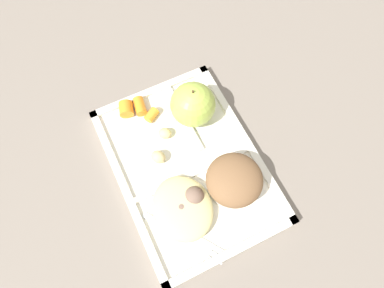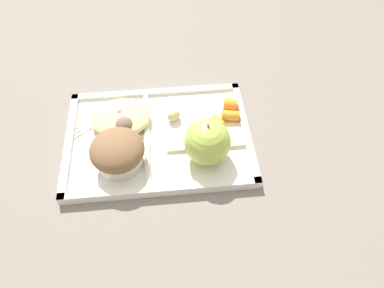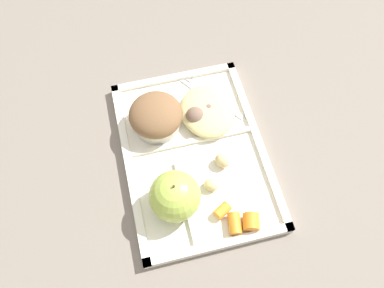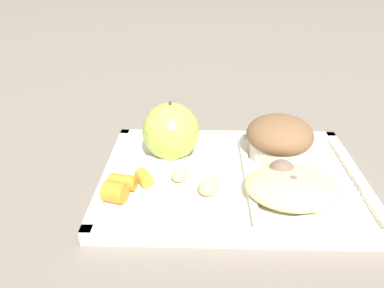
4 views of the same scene
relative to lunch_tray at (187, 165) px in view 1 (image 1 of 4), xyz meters
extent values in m
plane|color=slate|center=(0.00, 0.00, -0.01)|extent=(6.00, 6.00, 0.00)
cube|color=silver|center=(0.00, 0.00, 0.00)|extent=(0.35, 0.25, 0.01)
cube|color=silver|center=(0.00, -0.12, 0.01)|extent=(0.35, 0.01, 0.01)
cube|color=silver|center=(0.00, 0.12, 0.01)|extent=(0.35, 0.01, 0.01)
cube|color=silver|center=(-0.17, 0.00, 0.01)|extent=(0.01, 0.25, 0.01)
cube|color=silver|center=(0.17, 0.00, 0.01)|extent=(0.01, 0.25, 0.01)
cube|color=silver|center=(0.02, 0.00, 0.01)|extent=(0.01, 0.22, 0.01)
cube|color=silver|center=(-0.09, 0.04, 0.01)|extent=(0.15, 0.01, 0.01)
sphere|color=#A8C14C|center=(-0.09, 0.05, 0.05)|extent=(0.08, 0.08, 0.08)
cylinder|color=#4C381E|center=(-0.09, 0.05, 0.09)|extent=(0.00, 0.00, 0.01)
cylinder|color=silver|center=(0.07, 0.05, 0.02)|extent=(0.08, 0.08, 0.03)
ellipsoid|color=brown|center=(0.07, 0.05, 0.04)|extent=(0.10, 0.10, 0.05)
cylinder|color=orange|center=(-0.15, -0.06, 0.02)|extent=(0.03, 0.03, 0.03)
cylinder|color=orange|center=(-0.14, -0.03, 0.01)|extent=(0.04, 0.03, 0.02)
cylinder|color=orange|center=(-0.12, -0.02, 0.01)|extent=(0.03, 0.03, 0.02)
ellipsoid|color=tan|center=(-0.07, -0.01, 0.01)|extent=(0.03, 0.03, 0.02)
ellipsoid|color=tan|center=(-0.03, -0.04, 0.02)|extent=(0.04, 0.03, 0.02)
ellipsoid|color=#D6C684|center=(0.07, -0.04, 0.02)|extent=(0.12, 0.10, 0.03)
sphere|color=#755B4C|center=(0.06, -0.02, 0.02)|extent=(0.04, 0.04, 0.04)
sphere|color=#755B4C|center=(0.07, -0.04, 0.02)|extent=(0.03, 0.03, 0.03)
cube|color=silver|center=(0.09, -0.08, 0.01)|extent=(0.08, 0.06, 0.00)
cube|color=silver|center=(0.14, -0.04, 0.01)|extent=(0.04, 0.04, 0.00)
cylinder|color=silver|center=(0.17, -0.03, 0.01)|extent=(0.02, 0.02, 0.00)
cylinder|color=silver|center=(0.16, -0.02, 0.01)|extent=(0.02, 0.02, 0.00)
cylinder|color=silver|center=(0.16, -0.02, 0.01)|extent=(0.02, 0.02, 0.00)
camera|label=1|loc=(0.20, -0.09, 0.60)|focal=32.49mm
camera|label=2|loc=(-0.02, 0.43, 0.54)|focal=33.30mm
camera|label=3|loc=(-0.29, 0.07, 0.62)|focal=35.59mm
camera|label=4|loc=(-0.04, -0.43, 0.29)|focal=35.17mm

